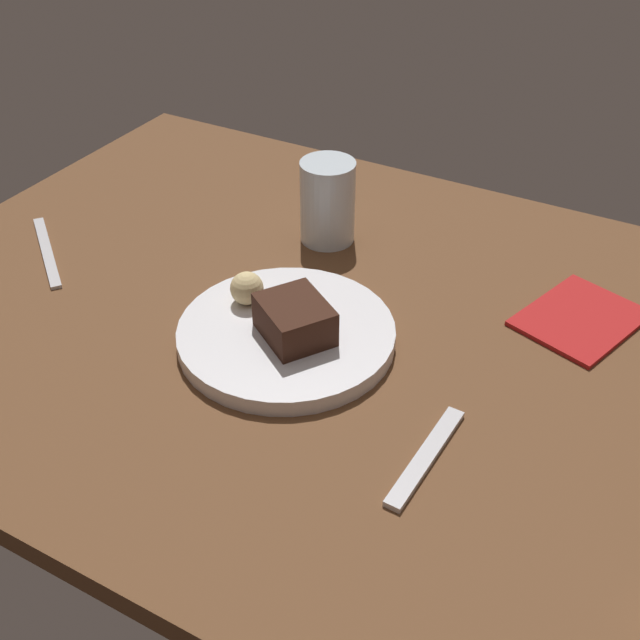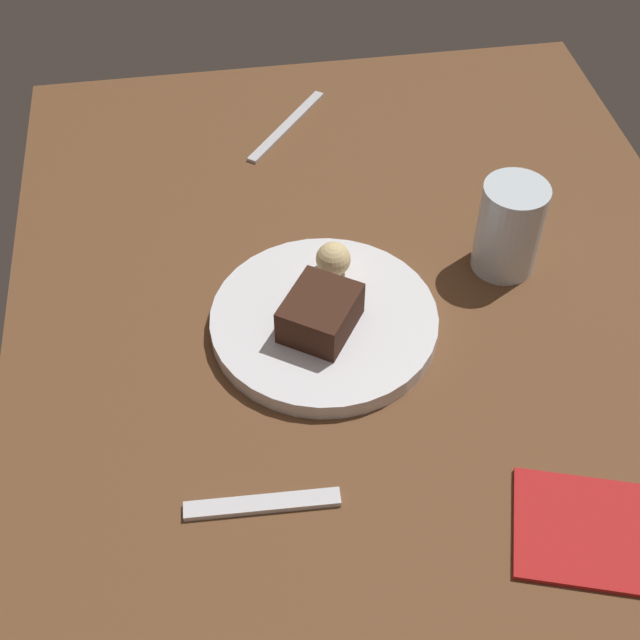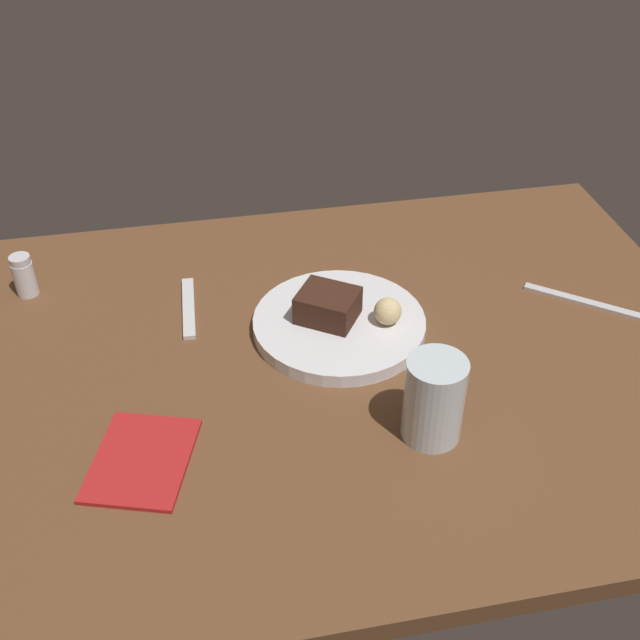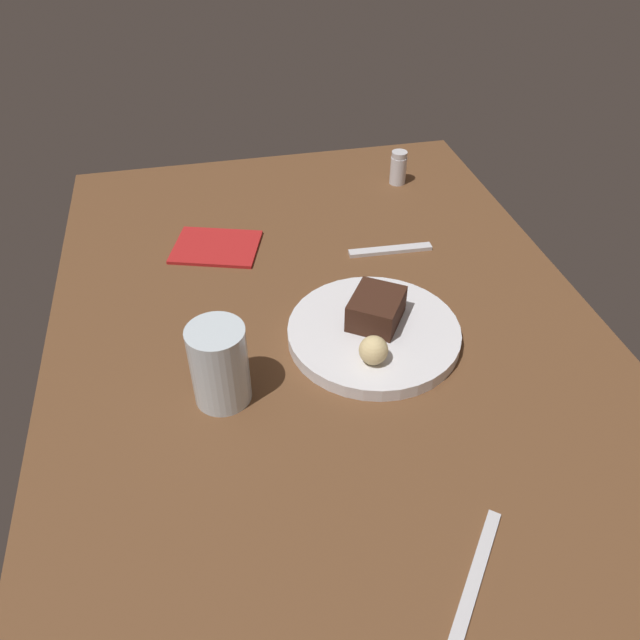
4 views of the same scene
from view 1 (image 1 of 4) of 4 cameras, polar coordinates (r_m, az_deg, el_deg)
The scene contains 8 objects.
dining_table at distance 96.44cm, azimuth 1.70°, elevation -1.11°, with size 120.00×84.00×3.00cm, color brown.
dessert_plate at distance 92.48cm, azimuth -2.45°, elevation -1.06°, with size 25.62×25.62×2.07cm, color silver.
chocolate_cake_slice at distance 89.37cm, azimuth -1.85°, elevation 0.03°, with size 8.32×7.01×4.44cm, color #381E14.
bread_roll at distance 95.10cm, azimuth -5.32°, elevation 2.30°, with size 4.08×4.08×4.08cm, color #DBC184.
water_glass at distance 109.43cm, azimuth 0.55°, elevation 8.57°, with size 7.63×7.63×11.73cm, color silver.
dessert_spoon at distance 79.72cm, azimuth 7.68°, elevation -9.79°, with size 15.00×1.80×0.70cm, color silver.
butter_knife at distance 115.21cm, azimuth -19.18°, elevation 4.70°, with size 19.00×1.40×0.50cm, color silver.
folded_napkin at distance 101.22cm, azimuth 18.34°, elevation 0.09°, with size 11.59×14.95×0.60cm, color #B21E1E.
Camera 1 is at (34.08, -67.73, 61.11)cm, focal length 44.16 mm.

